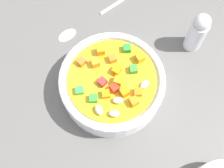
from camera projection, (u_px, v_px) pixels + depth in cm
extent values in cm
cube|color=#565451|center=(112.00, 91.00, 51.86)|extent=(140.00, 140.00, 2.00)
cylinder|color=white|center=(112.00, 85.00, 48.98)|extent=(16.84, 16.84, 4.19)
torus|color=white|center=(112.00, 79.00, 46.71)|extent=(16.96, 16.96, 1.13)
cylinder|color=gold|center=(112.00, 80.00, 46.84)|extent=(14.20, 14.20, 0.40)
cube|color=red|center=(102.00, 82.00, 45.97)|extent=(1.43, 1.43, 0.97)
cube|color=orange|center=(119.00, 79.00, 45.99)|extent=(1.42, 1.42, 1.29)
cube|color=orange|center=(124.00, 92.00, 45.13)|extent=(1.62, 1.62, 1.37)
cube|color=green|center=(79.00, 90.00, 45.50)|extent=(1.69, 1.69, 0.87)
cube|color=orange|center=(115.00, 70.00, 46.62)|extent=(1.21, 1.21, 1.14)
cube|color=orange|center=(101.00, 50.00, 47.74)|extent=(1.70, 1.70, 1.38)
cube|color=orange|center=(140.00, 58.00, 47.28)|extent=(1.65, 1.65, 1.34)
cube|color=orange|center=(106.00, 94.00, 45.25)|extent=(1.69, 1.69, 0.92)
ellipsoid|color=beige|center=(114.00, 113.00, 44.08)|extent=(1.74, 1.99, 1.02)
cube|color=#288C33|center=(127.00, 48.00, 48.08)|extent=(1.67, 1.67, 1.01)
ellipsoid|color=beige|center=(118.00, 100.00, 44.83)|extent=(1.77, 2.00, 1.03)
cube|color=orange|center=(112.00, 58.00, 47.41)|extent=(1.69, 1.69, 1.03)
cube|color=red|center=(114.00, 88.00, 45.57)|extent=(1.58, 1.58, 1.02)
ellipsoid|color=beige|center=(99.00, 110.00, 44.27)|extent=(1.81, 2.00, 1.03)
cube|color=orange|center=(134.00, 101.00, 44.66)|extent=(1.65, 1.65, 1.24)
cube|color=#388C31|center=(133.00, 69.00, 46.74)|extent=(1.69, 1.69, 1.00)
cube|color=orange|center=(82.00, 60.00, 47.33)|extent=(1.40, 1.40, 1.01)
cube|color=orange|center=(95.00, 63.00, 47.01)|extent=(1.69, 1.69, 1.28)
cube|color=orange|center=(137.00, 93.00, 45.32)|extent=(1.65, 1.65, 0.90)
ellipsoid|color=beige|center=(145.00, 84.00, 45.97)|extent=(1.93, 1.53, 0.68)
cube|color=green|center=(93.00, 98.00, 44.99)|extent=(1.66, 1.66, 0.95)
ellipsoid|color=silver|center=(67.00, 34.00, 54.44)|extent=(4.20, 3.35, 0.84)
cylinder|color=silver|center=(196.00, 35.00, 51.06)|extent=(3.10, 3.10, 6.61)
sphere|color=silver|center=(202.00, 22.00, 47.33)|extent=(2.79, 2.79, 2.79)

